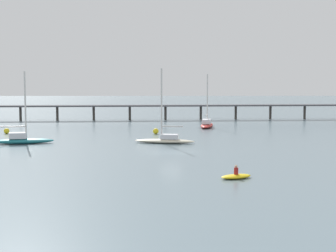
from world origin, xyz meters
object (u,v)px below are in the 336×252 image
sailboat_cream (165,139)px  sailboat_teal (22,139)px  sailboat_red (207,124)px  mooring_buoy_mid (7,131)px  pier (242,103)px  dinghy_yellow (236,176)px  mooring_buoy_outer (156,131)px

sailboat_cream → sailboat_teal: (-18.30, -0.28, 0.03)m
sailboat_red → sailboat_teal: size_ratio=0.99×
sailboat_teal → mooring_buoy_mid: 13.17m
sailboat_red → sailboat_teal: sailboat_teal is taller
sailboat_cream → pier: bearing=67.0°
sailboat_teal → dinghy_yellow: (23.89, -22.77, -0.42)m
sailboat_red → mooring_buoy_outer: sailboat_red is taller
dinghy_yellow → sailboat_red: bearing=87.7°
mooring_buoy_outer → mooring_buoy_mid: size_ratio=1.02×
sailboat_red → sailboat_cream: (-7.39, -21.18, -0.03)m
mooring_buoy_mid → mooring_buoy_outer: bearing=-1.9°
sailboat_teal → mooring_buoy_outer: 20.31m
sailboat_teal → sailboat_red: bearing=39.9°
mooring_buoy_outer → sailboat_teal: bearing=-146.8°
sailboat_cream → mooring_buoy_outer: sailboat_cream is taller
pier → sailboat_red: 19.58m
pier → sailboat_red: size_ratio=9.76×
sailboat_teal → dinghy_yellow: bearing=-43.6°
mooring_buoy_mid → sailboat_red: bearing=17.0°
pier → sailboat_teal: size_ratio=9.68×
sailboat_red → dinghy_yellow: (-1.81, -44.23, -0.42)m
sailboat_red → mooring_buoy_mid: sailboat_red is taller
pier → sailboat_red: sailboat_red is taller
sailboat_cream → mooring_buoy_mid: sailboat_cream is taller
pier → sailboat_teal: bearing=-131.8°
sailboat_cream → sailboat_teal: size_ratio=1.04×
sailboat_cream → mooring_buoy_mid: size_ratio=11.37×
sailboat_red → dinghy_yellow: 44.27m
pier → mooring_buoy_mid: size_ratio=105.63×
pier → dinghy_yellow: (-10.70, -61.44, -3.27)m
sailboat_teal → mooring_buoy_outer: (16.99, 11.14, -0.20)m
sailboat_teal → sailboat_cream: bearing=0.9°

